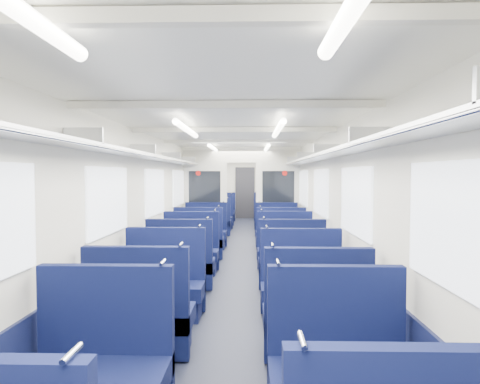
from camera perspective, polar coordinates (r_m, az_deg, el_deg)
floor at (r=7.80m, az=-0.20°, el=-10.34°), size 2.80×18.00×0.01m
ceiling at (r=7.63m, az=-0.20°, el=7.13°), size 2.80×18.00×0.01m
wall_left at (r=7.79m, az=-10.55°, el=-1.65°), size 0.02×18.00×2.35m
dado_left at (r=7.89m, az=-10.40°, el=-7.64°), size 0.03×17.90×0.70m
wall_right at (r=7.71m, az=10.25°, el=-1.69°), size 0.02×18.00×2.35m
dado_right at (r=7.81m, az=10.10°, el=-7.74°), size 0.03×17.90×0.70m
wall_far at (r=16.61m, az=0.68°, el=0.51°), size 2.80×0.02×2.35m
luggage_rack_left at (r=7.74m, az=-9.24°, el=4.24°), size 0.36×17.40×0.18m
luggage_rack_right at (r=7.67m, az=8.91°, el=4.26°), size 0.36×17.40×0.18m
windows at (r=7.16m, az=-0.31°, el=-0.00°), size 2.78×15.60×0.75m
ceiling_fittings at (r=7.37m, az=-0.26°, el=6.83°), size 2.70×16.06×0.11m
end_door at (r=16.56m, az=0.68°, el=-0.11°), size 0.75×0.06×2.00m
bulkhead at (r=10.06m, az=0.19°, el=-0.39°), size 2.80×0.10×2.35m
seat_6 at (r=3.35m, az=-18.35°, el=-22.13°), size 0.98×0.54×1.10m
seat_7 at (r=3.25m, az=13.20°, el=-22.82°), size 0.98×0.54×1.10m
seat_8 at (r=4.28m, az=-13.35°, el=-16.49°), size 0.98×0.54×1.10m
seat_9 at (r=4.18m, az=10.23°, el=-16.96°), size 0.98×0.54×1.10m
seat_10 at (r=5.31m, az=-10.24°, el=-12.72°), size 0.98×0.54×1.10m
seat_11 at (r=5.20m, az=8.37°, el=-13.05°), size 0.98×0.54×1.10m
seat_12 at (r=6.50m, az=-7.99°, el=-9.91°), size 0.98×0.54×1.10m
seat_13 at (r=6.48m, az=6.93°, el=-9.95°), size 0.98×0.54×1.10m
seat_14 at (r=7.48m, az=-6.71°, el=-8.27°), size 0.98×0.54×1.10m
seat_15 at (r=7.54m, az=6.13°, el=-8.19°), size 0.98×0.54×1.10m
seat_16 at (r=8.67m, az=-5.56°, el=-6.80°), size 0.98×0.54×1.10m
seat_17 at (r=8.64m, az=5.52°, el=-6.83°), size 0.98×0.54×1.10m
seat_18 at (r=9.90m, az=-4.68°, el=-5.65°), size 0.98×0.54×1.10m
seat_19 at (r=9.85m, az=5.01°, el=-5.69°), size 0.98×0.54×1.10m
seat_20 at (r=11.91m, az=-3.63°, el=-4.29°), size 0.98×0.54×1.10m
seat_21 at (r=11.74m, az=4.43°, el=-4.39°), size 0.98×0.54×1.10m
seat_22 at (r=13.08m, az=-3.17°, el=-3.69°), size 0.98×0.54×1.10m
seat_23 at (r=12.89m, az=4.16°, el=-3.78°), size 0.98×0.54×1.10m
seat_24 at (r=14.20m, az=-2.81°, el=-3.21°), size 0.98×0.54×1.10m
seat_25 at (r=14.13m, az=3.92°, el=-3.24°), size 0.98×0.54×1.10m
seat_26 at (r=15.27m, az=-2.51°, el=-2.81°), size 0.98×0.54×1.10m
seat_27 at (r=15.36m, az=3.72°, el=-2.79°), size 0.98×0.54×1.10m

